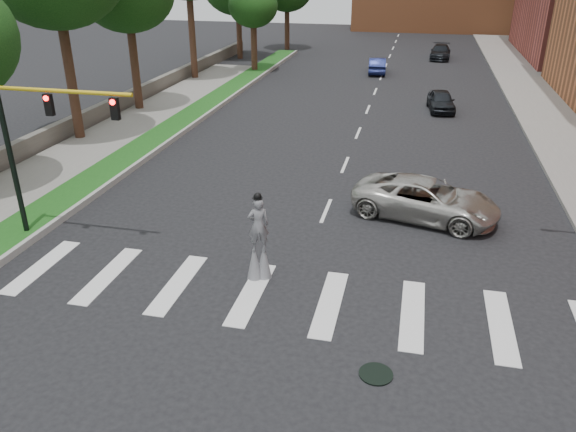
{
  "coord_description": "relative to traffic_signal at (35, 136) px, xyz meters",
  "views": [
    {
      "loc": [
        3.37,
        -13.8,
        9.97
      ],
      "look_at": [
        -0.65,
        3.54,
        1.7
      ],
      "focal_mm": 35.0,
      "sensor_mm": 36.0,
      "label": 1
    }
  ],
  "objects": [
    {
      "name": "median_curb",
      "position": [
        -0.67,
        17.0,
        -4.01
      ],
      "size": [
        0.2,
        60.0,
        0.28
      ],
      "primitive_type": "cube",
      "color": "gray",
      "rests_on": "ground"
    },
    {
      "name": "sidewalk_left",
      "position": [
        -4.72,
        7.0,
        -4.06
      ],
      "size": [
        4.0,
        60.0,
        0.18
      ],
      "primitive_type": "cube",
      "color": "slate",
      "rests_on": "ground"
    },
    {
      "name": "stilt_performer",
      "position": [
        8.48,
        -0.96,
        -2.86
      ],
      "size": [
        0.82,
        0.7,
        3.13
      ],
      "rotation": [
        0.0,
        0.0,
        3.56
      ],
      "color": "#372116",
      "rests_on": "ground"
    },
    {
      "name": "manhole",
      "position": [
        12.78,
        -5.0,
        -4.13
      ],
      "size": [
        0.9,
        0.9,
        0.04
      ],
      "primitive_type": "cylinder",
      "color": "black",
      "rests_on": "ground"
    },
    {
      "name": "traffic_signal",
      "position": [
        0.0,
        0.0,
        0.0
      ],
      "size": [
        5.3,
        0.23,
        6.2
      ],
      "color": "black",
      "rests_on": "ground"
    },
    {
      "name": "grass_median",
      "position": [
        -1.72,
        17.0,
        -4.03
      ],
      "size": [
        2.0,
        60.0,
        0.25
      ],
      "primitive_type": "cube",
      "color": "#154714",
      "rests_on": "ground"
    },
    {
      "name": "car_mid",
      "position": [
        9.23,
        36.78,
        -3.43
      ],
      "size": [
        1.88,
        4.49,
        1.44
      ],
      "primitive_type": "imported",
      "rotation": [
        0.0,
        0.0,
        3.22
      ],
      "color": "#151C4A",
      "rests_on": "ground"
    },
    {
      "name": "car_near",
      "position": [
        14.8,
        23.8,
        -3.44
      ],
      "size": [
        2.12,
        4.3,
        1.41
      ],
      "primitive_type": "imported",
      "rotation": [
        0.0,
        0.0,
        0.11
      ],
      "color": "black",
      "rests_on": "ground"
    },
    {
      "name": "suv_crossing",
      "position": [
        13.9,
        5.27,
        -3.32
      ],
      "size": [
        6.45,
        4.11,
        1.66
      ],
      "primitive_type": "imported",
      "rotation": [
        0.0,
        0.0,
        1.33
      ],
      "color": "#B8B6AE",
      "rests_on": "ground"
    },
    {
      "name": "sidewalk_right",
      "position": [
        22.28,
        22.0,
        -4.06
      ],
      "size": [
        5.0,
        90.0,
        0.18
      ],
      "primitive_type": "cube",
      "color": "slate",
      "rests_on": "ground"
    },
    {
      "name": "ground_plane",
      "position": [
        9.78,
        -3.0,
        -4.15
      ],
      "size": [
        160.0,
        160.0,
        0.0
      ],
      "primitive_type": "plane",
      "color": "black",
      "rests_on": "ground"
    },
    {
      "name": "stone_wall",
      "position": [
        -7.22,
        19.0,
        -3.6
      ],
      "size": [
        0.5,
        56.0,
        1.1
      ],
      "primitive_type": "cube",
      "color": "#56514A",
      "rests_on": "ground"
    },
    {
      "name": "car_far",
      "position": [
        15.07,
        46.36,
        -3.43
      ],
      "size": [
        2.28,
        5.06,
        1.44
      ],
      "primitive_type": "imported",
      "rotation": [
        0.0,
        0.0,
        -0.05
      ],
      "color": "black",
      "rests_on": "ground"
    },
    {
      "name": "tree_6",
      "position": [
        -2.06,
        34.83,
        1.65
      ],
      "size": [
        4.46,
        4.46,
        7.77
      ],
      "color": "#372116",
      "rests_on": "ground"
    }
  ]
}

